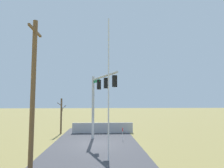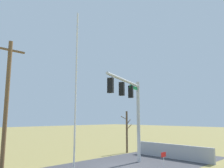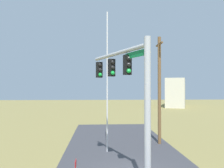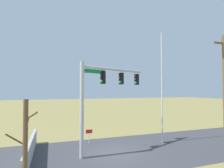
{
  "view_description": "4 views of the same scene",
  "coord_description": "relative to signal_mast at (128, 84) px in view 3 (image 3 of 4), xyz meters",
  "views": [
    {
      "loc": [
        -17.74,
        -0.55,
        4.04
      ],
      "look_at": [
        -0.83,
        -1.48,
        5.52
      ],
      "focal_mm": 29.97,
      "sensor_mm": 36.0,
      "label": 1
    },
    {
      "loc": [
        -12.14,
        -11.41,
        3.57
      ],
      "look_at": [
        -1.18,
        -0.26,
        5.99
      ],
      "focal_mm": 35.23,
      "sensor_mm": 36.0,
      "label": 2
    },
    {
      "loc": [
        13.04,
        -1.7,
        4.51
      ],
      "look_at": [
        -0.27,
        -0.94,
        4.69
      ],
      "focal_mm": 40.81,
      "sensor_mm": 36.0,
      "label": 3
    },
    {
      "loc": [
        4.56,
        12.66,
        4.66
      ],
      "look_at": [
        -0.09,
        -0.97,
        5.14
      ],
      "focal_mm": 28.55,
      "sensor_mm": 36.0,
      "label": 4
    }
  ],
  "objects": [
    {
      "name": "open_sign",
      "position": [
        0.53,
        -2.43,
        -3.79
      ],
      "size": [
        0.56,
        0.04,
        1.22
      ],
      "color": "silver",
      "rests_on": "ground_plane"
    },
    {
      "name": "road_surface",
      "position": [
        -4.89,
        0.26,
        -4.69
      ],
      "size": [
        28.0,
        8.0,
        0.01
      ],
      "primitive_type": "cube",
      "color": "#3D3D42",
      "rests_on": "ground_plane"
    },
    {
      "name": "flagpole",
      "position": [
        -5.75,
        -0.76,
        0.24
      ],
      "size": [
        0.1,
        0.1,
        9.87
      ],
      "primitive_type": "cylinder",
      "color": "silver",
      "rests_on": "ground_plane"
    },
    {
      "name": "utility_pole",
      "position": [
        -8.04,
        3.53,
        -0.23
      ],
      "size": [
        1.9,
        0.26,
        8.6
      ],
      "color": "brown",
      "rests_on": "ground_plane"
    },
    {
      "name": "distant_building",
      "position": [
        -47.0,
        17.06,
        -1.38
      ],
      "size": [
        11.62,
        7.64,
        6.63
      ],
      "primitive_type": "cube",
      "rotation": [
        0.0,
        0.0,
        2.79
      ],
      "color": "beige",
      "rests_on": "ground_plane"
    },
    {
      "name": "signal_mast",
      "position": [
        0.0,
        0.0,
        0.0
      ],
      "size": [
        5.82,
        2.38,
        6.65
      ],
      "color": "#B2B5BA",
      "rests_on": "ground_plane"
    }
  ]
}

